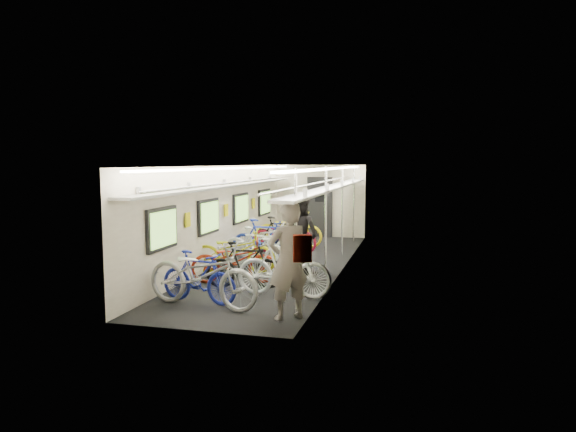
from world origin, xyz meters
The scene contains 16 objects.
train_car_shell centered at (-0.36, 0.71, 1.66)m, with size 10.00×10.00×10.00m.
bicycle_0 centered at (-0.39, -3.82, 0.58)m, with size 0.77×2.20×1.16m, color #A9A8AD.
bicycle_1 centered at (-0.56, -3.59, 0.47)m, with size 0.44×1.55×0.93m, color #1B27A3.
bicycle_2 centered at (-0.47, -2.01, 0.47)m, with size 0.62×1.78×0.94m, color maroon.
bicycle_3 centered at (-0.12, -2.38, 0.47)m, with size 0.44×1.55×0.93m, color black.
bicycle_4 centered at (-0.80, -1.13, 0.50)m, with size 0.66×1.89×0.99m, color #C1C112.
bicycle_5 centered at (-0.36, -0.76, 0.50)m, with size 0.47×1.68×1.01m, color silver.
bicycle_6 centered at (-0.50, -0.01, 0.51)m, with size 0.68×1.94×1.02m, color silver.
bicycle_7 centered at (-0.60, 0.51, 0.53)m, with size 0.49×1.75×1.05m, color #1A2E9E.
bicycle_8 centered at (-0.37, 1.65, 0.48)m, with size 0.64×1.84×0.97m, color maroon.
bicycle_9 centered at (-0.49, 1.61, 0.50)m, with size 0.47×1.67×1.00m, color black.
bicycle_10 centered at (-0.48, 2.65, 0.52)m, with size 0.69×1.97×1.03m, color yellow.
bicycle_11 centered at (0.80, -2.85, 0.55)m, with size 0.51×1.82×1.09m, color white.
passenger_near centered at (1.20, -4.11, 0.94)m, with size 0.68×0.45×1.87m, color gray.
passenger_mid centered at (0.65, -0.74, 0.88)m, with size 0.86×0.67×1.76m, color black.
backpack centered at (1.60, -4.86, 1.28)m, with size 0.26×0.14×0.38m, color #AE2211.
Camera 1 is at (3.15, -11.82, 2.49)m, focal length 32.00 mm.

